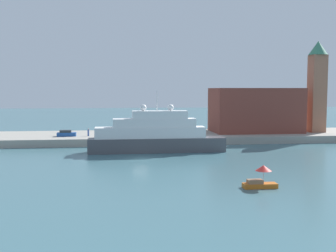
# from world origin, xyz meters

# --- Properties ---
(ground) EXTENTS (400.00, 400.00, 0.00)m
(ground) POSITION_xyz_m (0.00, 0.00, 0.00)
(ground) COLOR #3D6670
(quay_dock) EXTENTS (110.00, 18.88, 1.60)m
(quay_dock) POSITION_xyz_m (0.00, 25.44, 0.80)
(quay_dock) COLOR gray
(quay_dock) RESTS_ON ground
(large_yacht) EXTENTS (25.74, 3.89, 11.44)m
(large_yacht) POSITION_xyz_m (3.11, 7.47, 3.13)
(large_yacht) COLOR #4C4C51
(large_yacht) RESTS_ON ground
(small_motorboat) EXTENTS (4.09, 1.93, 2.75)m
(small_motorboat) POSITION_xyz_m (13.09, -22.89, 1.16)
(small_motorboat) COLOR #C66019
(small_motorboat) RESTS_ON ground
(harbor_building) EXTENTS (20.55, 12.33, 10.52)m
(harbor_building) POSITION_xyz_m (29.07, 26.82, 6.86)
(harbor_building) COLOR brown
(harbor_building) RESTS_ON quay_dock
(bell_tower) EXTENTS (4.52, 4.52, 21.59)m
(bell_tower) POSITION_xyz_m (43.43, 24.46, 13.27)
(bell_tower) COLOR #9E664C
(bell_tower) RESTS_ON quay_dock
(parked_car) EXTENTS (4.09, 1.69, 1.36)m
(parked_car) POSITION_xyz_m (-15.02, 22.36, 2.19)
(parked_car) COLOR #1E4C99
(parked_car) RESTS_ON quay_dock
(person_figure) EXTENTS (0.36, 0.36, 1.66)m
(person_figure) POSITION_xyz_m (-10.27, 22.02, 2.37)
(person_figure) COLOR #334C8C
(person_figure) RESTS_ON quay_dock
(mooring_bollard) EXTENTS (0.43, 0.43, 0.71)m
(mooring_bollard) POSITION_xyz_m (-3.09, 17.36, 1.96)
(mooring_bollard) COLOR black
(mooring_bollard) RESTS_ON quay_dock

